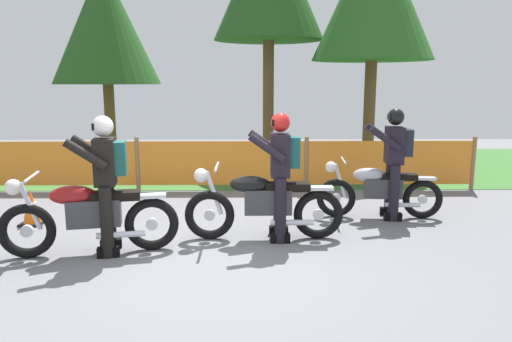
{
  "coord_description": "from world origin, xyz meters",
  "views": [
    {
      "loc": [
        0.51,
        -5.47,
        2.08
      ],
      "look_at": [
        0.61,
        0.83,
        0.9
      ],
      "focal_mm": 33.43,
      "sensor_mm": 36.0,
      "label": 1
    }
  ],
  "objects_px": {
    "traffic_cone": "(31,207)",
    "motorcycle_third": "(379,190)",
    "motorcycle_trailing": "(263,204)",
    "rider_third": "(394,157)",
    "motorcycle_lead": "(89,215)",
    "rider_lead": "(106,177)",
    "rider_trailing": "(281,169)"
  },
  "relations": [
    {
      "from": "rider_trailing",
      "to": "rider_third",
      "type": "height_order",
      "value": "same"
    },
    {
      "from": "motorcycle_trailing",
      "to": "rider_trailing",
      "type": "xyz_separation_m",
      "value": [
        0.23,
        0.0,
        0.46
      ]
    },
    {
      "from": "motorcycle_lead",
      "to": "motorcycle_third",
      "type": "relative_size",
      "value": 1.09
    },
    {
      "from": "motorcycle_trailing",
      "to": "rider_third",
      "type": "height_order",
      "value": "rider_third"
    },
    {
      "from": "traffic_cone",
      "to": "motorcycle_lead",
      "type": "bearing_deg",
      "value": -44.64
    },
    {
      "from": "motorcycle_third",
      "to": "rider_third",
      "type": "height_order",
      "value": "rider_third"
    },
    {
      "from": "motorcycle_third",
      "to": "rider_lead",
      "type": "relative_size",
      "value": 1.14
    },
    {
      "from": "motorcycle_lead",
      "to": "rider_trailing",
      "type": "xyz_separation_m",
      "value": [
        2.36,
        0.54,
        0.46
      ]
    },
    {
      "from": "motorcycle_trailing",
      "to": "rider_third",
      "type": "relative_size",
      "value": 1.25
    },
    {
      "from": "motorcycle_third",
      "to": "rider_trailing",
      "type": "bearing_deg",
      "value": 36.66
    },
    {
      "from": "motorcycle_lead",
      "to": "rider_lead",
      "type": "bearing_deg",
      "value": -179.49
    },
    {
      "from": "rider_lead",
      "to": "rider_third",
      "type": "relative_size",
      "value": 1.0
    },
    {
      "from": "traffic_cone",
      "to": "rider_lead",
      "type": "bearing_deg",
      "value": -39.0
    },
    {
      "from": "motorcycle_trailing",
      "to": "motorcycle_third",
      "type": "bearing_deg",
      "value": -151.45
    },
    {
      "from": "motorcycle_third",
      "to": "motorcycle_trailing",
      "type": "bearing_deg",
      "value": 33.35
    },
    {
      "from": "traffic_cone",
      "to": "motorcycle_third",
      "type": "bearing_deg",
      "value": 3.02
    },
    {
      "from": "rider_third",
      "to": "traffic_cone",
      "type": "distance_m",
      "value": 5.48
    },
    {
      "from": "motorcycle_trailing",
      "to": "rider_third",
      "type": "xyz_separation_m",
      "value": [
        2.03,
        0.98,
        0.46
      ]
    },
    {
      "from": "motorcycle_trailing",
      "to": "rider_lead",
      "type": "bearing_deg",
      "value": 14.46
    },
    {
      "from": "rider_lead",
      "to": "rider_third",
      "type": "xyz_separation_m",
      "value": [
        3.93,
        1.47,
        0.0
      ]
    },
    {
      "from": "rider_trailing",
      "to": "motorcycle_trailing",
      "type": "bearing_deg",
      "value": 0.51
    },
    {
      "from": "motorcycle_third",
      "to": "traffic_cone",
      "type": "bearing_deg",
      "value": 7.71
    },
    {
      "from": "rider_lead",
      "to": "motorcycle_trailing",
      "type": "bearing_deg",
      "value": -175.69
    },
    {
      "from": "motorcycle_trailing",
      "to": "traffic_cone",
      "type": "xyz_separation_m",
      "value": [
        -3.4,
        0.72,
        -0.23
      ]
    },
    {
      "from": "traffic_cone",
      "to": "rider_trailing",
      "type": "bearing_deg",
      "value": -11.14
    },
    {
      "from": "motorcycle_lead",
      "to": "rider_lead",
      "type": "height_order",
      "value": "rider_lead"
    },
    {
      "from": "motorcycle_third",
      "to": "rider_lead",
      "type": "bearing_deg",
      "value": 26.49
    },
    {
      "from": "rider_trailing",
      "to": "rider_third",
      "type": "distance_m",
      "value": 2.04
    },
    {
      "from": "motorcycle_trailing",
      "to": "motorcycle_lead",
      "type": "bearing_deg",
      "value": 14.06
    },
    {
      "from": "motorcycle_third",
      "to": "traffic_cone",
      "type": "distance_m",
      "value": 5.23
    },
    {
      "from": "motorcycle_trailing",
      "to": "rider_lead",
      "type": "xyz_separation_m",
      "value": [
        -1.91,
        -0.5,
        0.46
      ]
    },
    {
      "from": "motorcycle_third",
      "to": "rider_third",
      "type": "distance_m",
      "value": 0.55
    }
  ]
}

